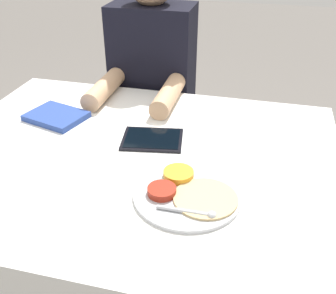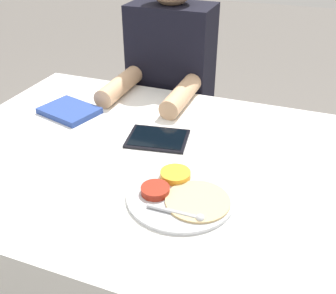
% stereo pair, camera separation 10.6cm
% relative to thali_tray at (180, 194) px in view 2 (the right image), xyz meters
% --- Properties ---
extents(dining_table, '(1.19, 0.93, 0.74)m').
position_rel_thali_tray_xyz_m(dining_table, '(-0.19, 0.15, -0.38)').
color(dining_table, silver).
rests_on(dining_table, ground_plane).
extents(thali_tray, '(0.27, 0.27, 0.03)m').
position_rel_thali_tray_xyz_m(thali_tray, '(0.00, 0.00, 0.00)').
color(thali_tray, '#B7BABF').
rests_on(thali_tray, dining_table).
extents(red_notebook, '(0.22, 0.19, 0.02)m').
position_rel_thali_tray_xyz_m(red_notebook, '(-0.51, 0.30, -0.00)').
color(red_notebook, silver).
rests_on(red_notebook, dining_table).
extents(tablet_device, '(0.20, 0.17, 0.01)m').
position_rel_thali_tray_xyz_m(tablet_device, '(-0.16, 0.24, -0.00)').
color(tablet_device, black).
rests_on(tablet_device, dining_table).
extents(person_diner, '(0.33, 0.48, 1.21)m').
position_rel_thali_tray_xyz_m(person_diner, '(-0.30, 0.73, -0.18)').
color(person_diner, black).
rests_on(person_diner, ground_plane).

